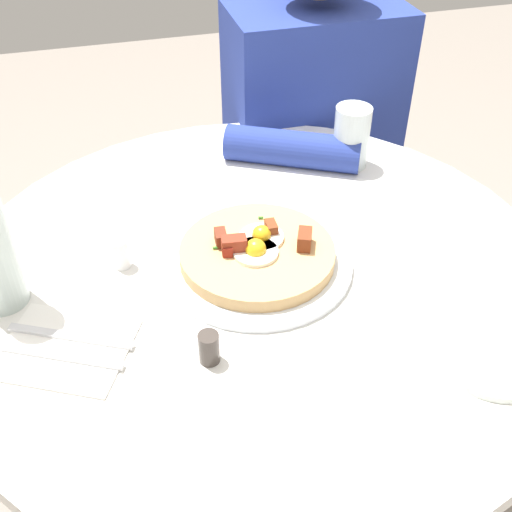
# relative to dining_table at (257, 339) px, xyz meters

# --- Properties ---
(ground_plane) EXTENTS (6.00, 6.00, 0.00)m
(ground_plane) POSITION_rel_dining_table_xyz_m (0.00, 0.00, -0.55)
(ground_plane) COLOR gray
(dining_table) EXTENTS (0.96, 0.96, 0.72)m
(dining_table) POSITION_rel_dining_table_xyz_m (0.00, 0.00, 0.00)
(dining_table) COLOR silver
(dining_table) RESTS_ON ground_plane
(person_seated) EXTENTS (0.45, 0.48, 1.14)m
(person_seated) POSITION_rel_dining_table_xyz_m (0.28, 0.52, -0.04)
(person_seated) COLOR #2D2D33
(person_seated) RESTS_ON ground_plane
(pizza_plate) EXTENTS (0.30, 0.30, 0.01)m
(pizza_plate) POSITION_rel_dining_table_xyz_m (-0.00, -0.00, 0.18)
(pizza_plate) COLOR white
(pizza_plate) RESTS_ON dining_table
(breakfast_pizza) EXTENTS (0.24, 0.24, 0.05)m
(breakfast_pizza) POSITION_rel_dining_table_xyz_m (-0.00, -0.00, 0.19)
(breakfast_pizza) COLOR tan
(breakfast_pizza) RESTS_ON pizza_plate
(bread_plate) EXTENTS (0.15, 0.15, 0.01)m
(bread_plate) POSITION_rel_dining_table_xyz_m (0.25, -0.27, 0.17)
(bread_plate) COLOR silver
(bread_plate) RESTS_ON dining_table
(napkin) EXTENTS (0.22, 0.20, 0.00)m
(napkin) POSITION_rel_dining_table_xyz_m (-0.30, -0.10, 0.17)
(napkin) COLOR white
(napkin) RESTS_ON dining_table
(fork) EXTENTS (0.17, 0.09, 0.00)m
(fork) POSITION_rel_dining_table_xyz_m (-0.29, -0.08, 0.18)
(fork) COLOR silver
(fork) RESTS_ON napkin
(knife) EXTENTS (0.17, 0.09, 0.00)m
(knife) POSITION_rel_dining_table_xyz_m (-0.31, -0.12, 0.18)
(knife) COLOR silver
(knife) RESTS_ON napkin
(water_glass) EXTENTS (0.07, 0.07, 0.12)m
(water_glass) POSITION_rel_dining_table_xyz_m (0.25, 0.25, 0.23)
(water_glass) COLOR silver
(water_glass) RESTS_ON dining_table
(salt_shaker) EXTENTS (0.03, 0.03, 0.05)m
(salt_shaker) POSITION_rel_dining_table_xyz_m (-0.20, 0.06, 0.19)
(salt_shaker) COLOR white
(salt_shaker) RESTS_ON dining_table
(pepper_shaker) EXTENTS (0.03, 0.03, 0.05)m
(pepper_shaker) POSITION_rel_dining_table_xyz_m (-0.11, -0.17, 0.19)
(pepper_shaker) COLOR #3F3833
(pepper_shaker) RESTS_ON dining_table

